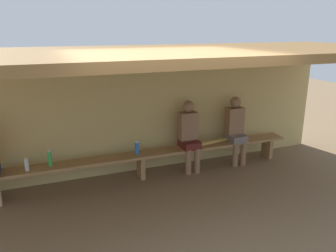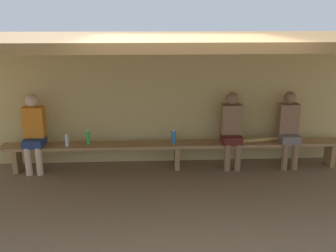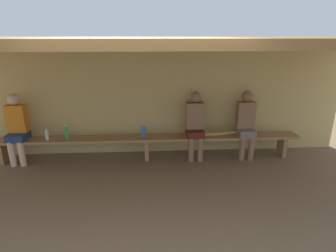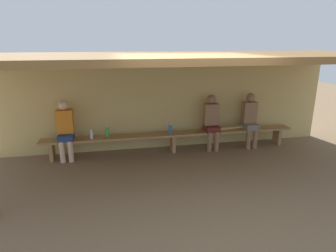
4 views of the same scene
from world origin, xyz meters
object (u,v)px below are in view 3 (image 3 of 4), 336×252
(player_with_sunglasses, at_px, (195,123))
(baseball_bat, at_px, (221,134))
(water_bottle_orange, at_px, (143,131))
(player_in_white, at_px, (246,122))
(bench, at_px, (147,140))
(player_middle, at_px, (17,126))
(water_bottle_blue, at_px, (67,132))
(water_bottle_green, at_px, (47,135))

(player_with_sunglasses, distance_m, baseball_bat, 0.58)
(water_bottle_orange, bearing_deg, player_in_white, -0.70)
(bench, bearing_deg, baseball_bat, -0.00)
(player_middle, bearing_deg, player_in_white, 0.00)
(water_bottle_orange, relative_size, water_bottle_blue, 0.87)
(player_middle, height_order, baseball_bat, player_middle)
(player_with_sunglasses, xyz_separation_m, water_bottle_blue, (-2.47, 0.01, -0.14))
(player_middle, xyz_separation_m, water_bottle_green, (0.55, -0.05, -0.17))
(bench, height_order, player_with_sunglasses, player_with_sunglasses)
(player_in_white, distance_m, water_bottle_orange, 2.01)
(bench, distance_m, water_bottle_blue, 1.53)
(water_bottle_blue, bearing_deg, player_with_sunglasses, -0.27)
(water_bottle_blue, relative_size, baseball_bat, 0.34)
(bench, xyz_separation_m, player_in_white, (1.95, 0.00, 0.34))
(player_middle, relative_size, water_bottle_orange, 5.74)
(player_middle, bearing_deg, water_bottle_orange, 0.60)
(water_bottle_blue, distance_m, baseball_bat, 3.00)
(player_in_white, xyz_separation_m, water_bottle_orange, (-2.01, 0.02, -0.16))
(player_in_white, bearing_deg, player_with_sunglasses, 180.00)
(bench, xyz_separation_m, player_middle, (-2.42, 0.00, 0.34))
(player_with_sunglasses, relative_size, water_bottle_orange, 5.74)
(bench, bearing_deg, water_bottle_blue, 179.44)
(player_middle, xyz_separation_m, water_bottle_blue, (0.89, 0.01, -0.14))
(player_in_white, relative_size, water_bottle_orange, 5.74)
(water_bottle_green, bearing_deg, water_bottle_orange, 2.42)
(water_bottle_blue, xyz_separation_m, baseball_bat, (3.00, -0.01, -0.09))
(baseball_bat, bearing_deg, water_bottle_blue, 170.21)
(bench, distance_m, player_in_white, 1.98)
(player_with_sunglasses, bearing_deg, water_bottle_orange, 178.59)
(bench, distance_m, water_bottle_orange, 0.19)
(water_bottle_green, distance_m, water_bottle_blue, 0.36)
(player_in_white, xyz_separation_m, water_bottle_green, (-3.82, -0.05, -0.17))
(water_bottle_orange, height_order, baseball_bat, water_bottle_orange)
(player_in_white, relative_size, water_bottle_blue, 5.02)
(bench, height_order, water_bottle_blue, water_bottle_blue)
(player_with_sunglasses, xyz_separation_m, water_bottle_green, (-2.82, -0.05, -0.17))
(player_with_sunglasses, distance_m, water_bottle_orange, 1.02)
(player_middle, height_order, water_bottle_blue, player_middle)
(player_middle, bearing_deg, bench, -0.07)
(water_bottle_green, xyz_separation_m, water_bottle_blue, (0.35, 0.06, 0.03))
(water_bottle_green, bearing_deg, player_in_white, 0.78)
(player_in_white, bearing_deg, player_middle, 180.00)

